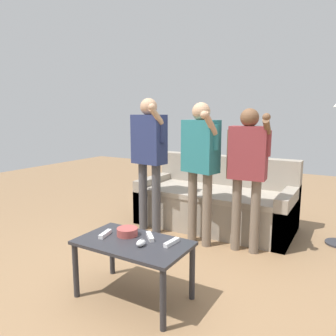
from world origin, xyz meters
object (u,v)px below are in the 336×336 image
object	(u,v)px
player_right	(248,164)
coffee_table	(133,250)
couch	(216,202)
game_remote_wand_near	(150,236)
game_remote_nunchuk	(141,243)
player_left	(149,149)
snack_bowl	(127,232)
player_center	(200,157)
game_remote_wand_spare	(172,242)
game_remote_wand_far	(105,234)

from	to	relation	value
player_right	coffee_table	bearing A→B (deg)	-110.57
couch	game_remote_wand_near	xyz separation A→B (m)	(0.16, -1.75, 0.18)
coffee_table	game_remote_nunchuk	world-z (taller)	game_remote_nunchuk
coffee_table	player_left	size ratio (longest dim) A/B	0.54
player_right	game_remote_wand_near	size ratio (longest dim) A/B	10.27
couch	player_right	bearing A→B (deg)	-47.05
snack_bowl	player_right	size ratio (longest dim) A/B	0.11
couch	game_remote_wand_near	distance (m)	1.77
player_center	game_remote_wand_near	xyz separation A→B (m)	(0.09, -1.10, -0.48)
game_remote_wand_spare	couch	bearing A→B (deg)	101.46
game_remote_wand_far	game_remote_wand_spare	bearing A→B (deg)	12.49
couch	game_remote_wand_far	distance (m)	1.90
player_right	game_remote_wand_spare	xyz separation A→B (m)	(-0.20, -1.17, -0.44)
snack_bowl	couch	bearing A→B (deg)	89.00
game_remote_wand_spare	game_remote_nunchuk	bearing A→B (deg)	-141.87
game_remote_nunchuk	player_center	distance (m)	1.35
player_left	game_remote_wand_far	distance (m)	1.46
game_remote_wand_far	player_left	bearing A→B (deg)	108.89
game_remote_wand_far	game_remote_wand_spare	xyz separation A→B (m)	(0.53, 0.12, -0.00)
couch	snack_bowl	size ratio (longest dim) A/B	11.42
couch	game_remote_nunchuk	world-z (taller)	couch
coffee_table	game_remote_wand_far	size ratio (longest dim) A/B	5.42
couch	coffee_table	bearing A→B (deg)	-87.52
game_remote_nunchuk	game_remote_wand_far	size ratio (longest dim) A/B	0.56
player_center	game_remote_wand_spare	xyz separation A→B (m)	(0.29, -1.12, -0.48)
player_left	coffee_table	bearing A→B (deg)	-61.25
couch	game_remote_nunchuk	xyz separation A→B (m)	(0.18, -1.91, 0.19)
player_left	game_remote_wand_near	size ratio (longest dim) A/B	11.14
player_right	game_remote_wand_far	distance (m)	1.55
snack_bowl	game_remote_wand_spare	distance (m)	0.39
snack_bowl	game_remote_wand_spare	world-z (taller)	snack_bowl
coffee_table	player_left	xyz separation A→B (m)	(-0.70, 1.27, 0.60)
snack_bowl	player_center	distance (m)	1.24
coffee_table	couch	bearing A→B (deg)	92.48
game_remote_wand_near	game_remote_wand_far	xyz separation A→B (m)	(-0.33, -0.13, 0.00)
snack_bowl	game_remote_wand_spare	xyz separation A→B (m)	(0.39, 0.02, -0.01)
snack_bowl	game_remote_wand_far	bearing A→B (deg)	-146.12
game_remote_wand_near	game_remote_wand_spare	distance (m)	0.20
player_right	game_remote_wand_near	world-z (taller)	player_right
couch	game_remote_nunchuk	size ratio (longest dim) A/B	21.40
game_remote_wand_near	game_remote_wand_far	distance (m)	0.36
couch	player_center	xyz separation A→B (m)	(0.07, -0.65, 0.66)
game_remote_nunchuk	game_remote_wand_far	distance (m)	0.36
game_remote_nunchuk	game_remote_wand_near	distance (m)	0.16
coffee_table	game_remote_nunchuk	distance (m)	0.14
player_right	player_center	bearing A→B (deg)	-173.84
snack_bowl	player_center	size ratio (longest dim) A/B	0.11
game_remote_wand_near	couch	bearing A→B (deg)	95.15
player_center	game_remote_wand_spare	distance (m)	1.25
coffee_table	player_center	bearing A→B (deg)	90.68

